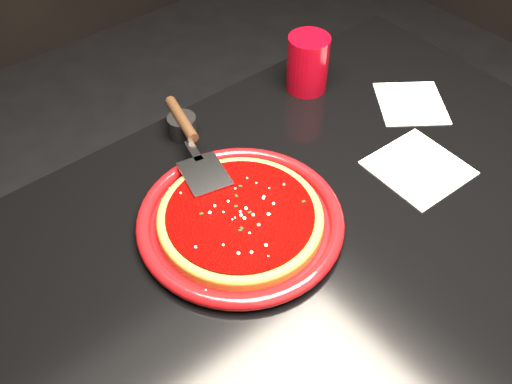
% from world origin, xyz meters
% --- Properties ---
extents(table, '(1.20, 0.80, 0.75)m').
position_xyz_m(table, '(0.00, 0.00, 0.38)').
color(table, black).
rests_on(table, floor).
extents(plate, '(0.46, 0.46, 0.03)m').
position_xyz_m(plate, '(-0.12, 0.07, 0.76)').
color(plate, maroon).
rests_on(plate, table).
extents(pizza_crust, '(0.37, 0.37, 0.01)m').
position_xyz_m(pizza_crust, '(-0.12, 0.07, 0.77)').
color(pizza_crust, brown).
rests_on(pizza_crust, plate).
extents(pizza_crust_rim, '(0.37, 0.37, 0.02)m').
position_xyz_m(pizza_crust_rim, '(-0.12, 0.07, 0.77)').
color(pizza_crust_rim, brown).
rests_on(pizza_crust_rim, plate).
extents(pizza_sauce, '(0.33, 0.33, 0.01)m').
position_xyz_m(pizza_sauce, '(-0.12, 0.07, 0.78)').
color(pizza_sauce, '#610200').
rests_on(pizza_sauce, plate).
extents(parmesan_dusting, '(0.25, 0.25, 0.01)m').
position_xyz_m(parmesan_dusting, '(-0.12, 0.07, 0.79)').
color(parmesan_dusting, '#FCF3C6').
rests_on(parmesan_dusting, plate).
extents(basil_flecks, '(0.23, 0.23, 0.00)m').
position_xyz_m(basil_flecks, '(-0.12, 0.07, 0.79)').
color(basil_flecks, black).
rests_on(basil_flecks, plate).
extents(pizza_server, '(0.16, 0.33, 0.02)m').
position_xyz_m(pizza_server, '(-0.08, 0.26, 0.79)').
color(pizza_server, silver).
rests_on(pizza_server, plate).
extents(cup, '(0.12, 0.12, 0.12)m').
position_xyz_m(cup, '(0.24, 0.29, 0.81)').
color(cup, maroon).
rests_on(cup, table).
extents(napkin_a, '(0.17, 0.17, 0.00)m').
position_xyz_m(napkin_a, '(0.23, -0.04, 0.75)').
color(napkin_a, white).
rests_on(napkin_a, table).
extents(napkin_b, '(0.20, 0.20, 0.00)m').
position_xyz_m(napkin_b, '(0.38, 0.10, 0.75)').
color(napkin_b, white).
rests_on(napkin_b, table).
extents(ramekin, '(0.07, 0.07, 0.04)m').
position_xyz_m(ramekin, '(-0.06, 0.33, 0.77)').
color(ramekin, black).
rests_on(ramekin, table).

